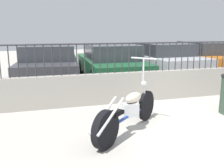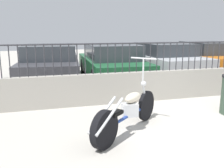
% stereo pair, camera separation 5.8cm
% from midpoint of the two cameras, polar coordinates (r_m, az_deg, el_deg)
% --- Properties ---
extents(low_wall, '(9.01, 0.18, 0.76)m').
position_cam_midpoint_polar(low_wall, '(6.83, 13.78, -0.03)').
color(low_wall, '#9E998E').
rests_on(low_wall, ground_plane).
extents(fence_railing, '(9.01, 0.04, 0.73)m').
position_cam_midpoint_polar(fence_railing, '(6.70, 14.16, 7.27)').
color(fence_railing, '#2D2D33').
rests_on(fence_railing, low_wall).
extents(motorcycle_blue, '(1.65, 1.49, 1.29)m').
position_cam_midpoint_polar(motorcycle_blue, '(4.36, 2.87, -6.66)').
color(motorcycle_blue, black).
rests_on(motorcycle_blue, ground_plane).
extents(car_dark_grey, '(2.23, 4.40, 1.31)m').
position_cam_midpoint_polar(car_dark_grey, '(8.85, -14.25, 4.58)').
color(car_dark_grey, black).
rests_on(car_dark_grey, ground_plane).
extents(car_green, '(1.97, 4.46, 1.30)m').
position_cam_midpoint_polar(car_green, '(8.95, -0.60, 4.99)').
color(car_green, black).
rests_on(car_green, ground_plane).
extents(car_silver, '(1.95, 4.29, 1.31)m').
position_cam_midpoint_polar(car_silver, '(9.82, 10.89, 5.49)').
color(car_silver, black).
rests_on(car_silver, ground_plane).
extents(car_orange, '(2.08, 4.23, 1.33)m').
position_cam_midpoint_polar(car_orange, '(10.82, 20.12, 5.61)').
color(car_orange, black).
rests_on(car_orange, ground_plane).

